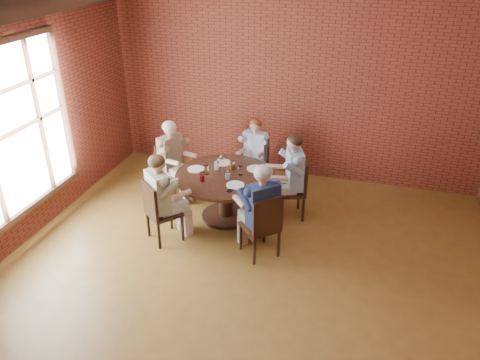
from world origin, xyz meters
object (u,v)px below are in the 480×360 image
(diner_a, at_px, (290,177))
(smartphone, at_px, (231,190))
(chair_a, at_px, (296,186))
(chair_e, at_px, (263,224))
(diner_b, at_px, (254,155))
(chair_c, at_px, (170,167))
(diner_d, at_px, (163,198))
(diner_e, at_px, (260,211))
(chair_d, at_px, (158,210))
(dining_table, at_px, (226,188))
(diner_c, at_px, (173,160))
(chair_b, at_px, (256,161))

(diner_a, bearing_deg, smartphone, -62.21)
(chair_a, height_order, chair_e, same)
(diner_b, bearing_deg, chair_c, -145.39)
(diner_d, relative_size, diner_e, 0.98)
(diner_a, xyz_separation_m, diner_e, (-0.20, -1.10, -0.00))
(chair_a, relative_size, chair_d, 1.02)
(diner_d, distance_m, smartphone, 0.96)
(dining_table, relative_size, chair_e, 1.59)
(diner_a, xyz_separation_m, diner_c, (-1.97, 0.09, -0.02))
(chair_e, bearing_deg, chair_a, -144.55)
(diner_a, xyz_separation_m, chair_b, (-0.75, 0.81, -0.20))
(diner_a, relative_size, chair_c, 1.47)
(chair_b, bearing_deg, diner_a, -38.52)
(chair_b, bearing_deg, diner_c, -140.34)
(chair_a, height_order, diner_d, diner_d)
(chair_d, bearing_deg, diner_c, -36.12)
(chair_d, distance_m, smartphone, 1.06)
(chair_d, height_order, smartphone, chair_d)
(diner_a, height_order, chair_b, diner_a)
(chair_b, height_order, diner_e, diner_e)
(chair_a, relative_size, chair_e, 1.00)
(chair_b, xyz_separation_m, smartphone, (0.04, -1.60, 0.27))
(diner_b, height_order, smartphone, diner_b)
(chair_d, distance_m, diner_e, 1.47)
(diner_e, bearing_deg, diner_d, -42.56)
(diner_b, xyz_separation_m, smartphone, (0.05, -1.52, 0.13))
(dining_table, height_order, diner_c, diner_c)
(chair_b, distance_m, chair_d, 2.21)
(dining_table, height_order, chair_d, chair_d)
(diner_b, bearing_deg, diner_a, -35.37)
(diner_b, height_order, diner_d, diner_d)
(smartphone, bearing_deg, diner_c, 165.40)
(chair_e, bearing_deg, diner_d, -45.18)
(chair_a, distance_m, chair_b, 1.14)
(dining_table, bearing_deg, diner_d, -130.19)
(diner_e, bearing_deg, chair_c, -77.40)
(diner_c, height_order, diner_e, diner_e)
(diner_d, bearing_deg, dining_table, -90.00)
(diner_c, relative_size, chair_e, 1.39)
(chair_c, distance_m, chair_e, 2.30)
(dining_table, bearing_deg, chair_a, 20.12)
(dining_table, height_order, diner_e, diner_e)
(chair_d, relative_size, smartphone, 7.35)
(dining_table, height_order, chair_e, chair_e)
(diner_a, height_order, chair_c, diner_a)
(diner_c, bearing_deg, chair_d, -143.89)
(chair_a, xyz_separation_m, diner_b, (-0.85, 0.71, 0.11))
(chair_c, relative_size, diner_d, 0.70)
(diner_b, distance_m, smartphone, 1.53)
(chair_b, height_order, diner_b, diner_b)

